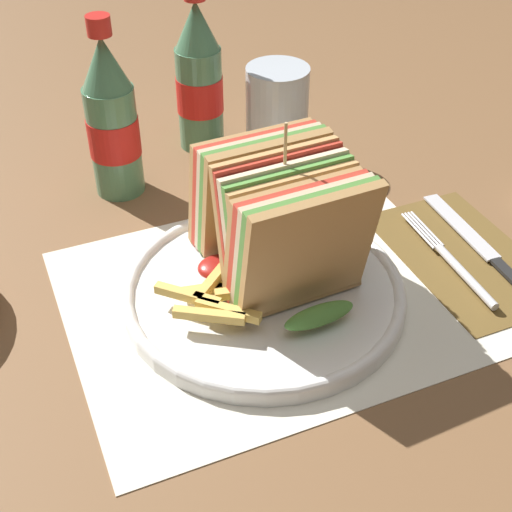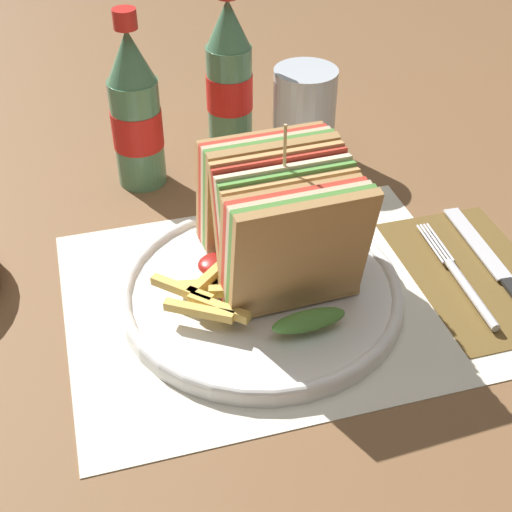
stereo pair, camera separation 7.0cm
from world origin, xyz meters
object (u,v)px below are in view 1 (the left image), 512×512
Objects in this scene: glass_near at (277,118)px; club_sandwich at (281,221)px; knife at (484,249)px; fork at (456,266)px; coke_bottle_far at (199,80)px; plate_main at (264,291)px; coke_bottle_near at (112,121)px.

club_sandwich is at bearing -113.48° from glass_near.
knife is 0.31m from glass_near.
glass_near is (-0.12, 0.28, 0.04)m from knife.
fork is at bearing -76.55° from glass_near.
coke_bottle_far reaches higher than glass_near.
knife is at bearing -9.31° from club_sandwich.
coke_bottle_near is (-0.08, 0.25, 0.08)m from plate_main.
club_sandwich is 0.24m from knife.
club_sandwich is 0.20m from fork.
club_sandwich is 0.27m from glass_near.
coke_bottle_near and coke_bottle_far have the same top height.
glass_near is at bearing 105.95° from fork.
knife is at bearing -40.32° from coke_bottle_near.
club_sandwich is 0.31m from coke_bottle_far.
glass_near is (0.13, 0.26, 0.04)m from plate_main.
plate_main is 1.31× the size of coke_bottle_far.
fork is at bearing -11.15° from plate_main.
knife is (0.25, -0.03, -0.00)m from plate_main.
glass_near is (0.11, 0.25, -0.03)m from club_sandwich.
coke_bottle_far is at bearing 27.12° from coke_bottle_near.
club_sandwich is 0.26m from coke_bottle_near.
glass_near reaches higher than knife.
coke_bottle_far is at bearing 115.63° from fork.
fork is 0.40m from coke_bottle_far.
club_sandwich is at bearing -94.76° from coke_bottle_far.
club_sandwich is 0.90× the size of coke_bottle_far.
plate_main is 1.31× the size of coke_bottle_near.
plate_main is 0.08m from club_sandwich.
knife is 0.41m from coke_bottle_far.
fork is at bearing -66.88° from coke_bottle_far.
fork is (0.20, -0.04, -0.00)m from plate_main.
club_sandwich is 1.63× the size of glass_near.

